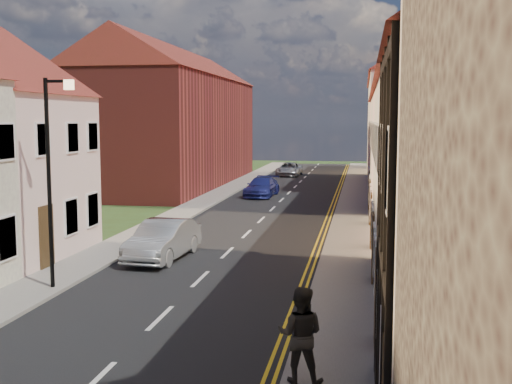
{
  "coord_description": "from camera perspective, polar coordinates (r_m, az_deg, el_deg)",
  "views": [
    {
      "loc": [
        4.95,
        3.03,
        4.96
      ],
      "look_at": [
        1.04,
        26.26,
        2.29
      ],
      "focal_mm": 45.0,
      "sensor_mm": 36.0,
      "label": 1
    }
  ],
  "objects": [
    {
      "name": "cottage_r_cream_mid",
      "position": [
        20.93,
        21.62,
        4.7
      ],
      "size": [
        8.3,
        5.2,
        9.0
      ],
      "color": "#B5A798",
      "rests_on": "ground"
    },
    {
      "name": "cottage_r_pink",
      "position": [
        26.23,
        19.17,
        5.05
      ],
      "size": [
        8.3,
        6.0,
        9.0
      ],
      "color": "beige",
      "rests_on": "ground"
    },
    {
      "name": "pavement_right",
      "position": [
        27.41,
        8.26,
        -3.89
      ],
      "size": [
        1.8,
        90.0,
        0.12
      ],
      "primitive_type": "cube",
      "color": "#99958B",
      "rests_on": "ground"
    },
    {
      "name": "car_far",
      "position": [
        41.36,
        0.52,
        0.45
      ],
      "size": [
        1.98,
        4.37,
        1.24
      ],
      "primitive_type": "imported",
      "rotation": [
        0.0,
        0.0,
        -0.06
      ],
      "color": "navy",
      "rests_on": "ground"
    },
    {
      "name": "car_distant",
      "position": [
        56.58,
        2.97,
        2.03
      ],
      "size": [
        2.05,
        4.29,
        1.18
      ],
      "primitive_type": "imported",
      "rotation": [
        0.0,
        0.0,
        -0.02
      ],
      "color": "#93959A",
      "rests_on": "ground"
    },
    {
      "name": "block_right_far",
      "position": [
        52.15,
        14.43,
        6.63
      ],
      "size": [
        8.3,
        24.2,
        10.5
      ],
      "color": "#B5A798",
      "rests_on": "ground"
    },
    {
      "name": "pedestrian_right",
      "position": [
        12.1,
        3.97,
        -12.53
      ],
      "size": [
        0.92,
        0.74,
        1.8
      ],
      "primitive_type": "imported",
      "rotation": [
        0.0,
        0.0,
        3.07
      ],
      "color": "#292520",
      "rests_on": "pavement_right"
    },
    {
      "name": "lamppost",
      "position": [
        19.15,
        -17.72,
        1.91
      ],
      "size": [
        0.88,
        0.15,
        6.0
      ],
      "color": "black",
      "rests_on": "pavement_left"
    },
    {
      "name": "cottage_r_white_far",
      "position": [
        31.57,
        17.54,
        5.3
      ],
      "size": [
        8.3,
        5.2,
        9.0
      ],
      "color": "#B5A798",
      "rests_on": "ground"
    },
    {
      "name": "car_mid",
      "position": [
        23.07,
        -8.26,
        -4.24
      ],
      "size": [
        1.79,
        4.34,
        1.4
      ],
      "primitive_type": "imported",
      "rotation": [
        0.0,
        0.0,
        -0.07
      ],
      "color": "gray",
      "rests_on": "ground"
    },
    {
      "name": "block_left_far",
      "position": [
        49.08,
        -7.38,
        6.8
      ],
      "size": [
        8.3,
        24.2,
        10.5
      ],
      "color": "maroon",
      "rests_on": "ground"
    },
    {
      "name": "road",
      "position": [
        27.86,
        -0.84,
        -3.77
      ],
      "size": [
        7.0,
        90.0,
        0.02
      ],
      "primitive_type": "cube",
      "color": "black",
      "rests_on": "ground"
    },
    {
      "name": "cottage_r_cream_far",
      "position": [
        36.92,
        16.39,
        5.45
      ],
      "size": [
        8.3,
        6.0,
        9.0
      ],
      "color": "beige",
      "rests_on": "ground"
    },
    {
      "name": "pavement_left",
      "position": [
        28.96,
        -9.45,
        -3.36
      ],
      "size": [
        1.8,
        90.0,
        0.12
      ],
      "primitive_type": "cube",
      "color": "#99958B",
      "rests_on": "ground"
    }
  ]
}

